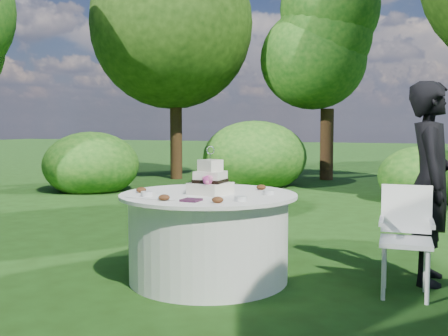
{
  "coord_description": "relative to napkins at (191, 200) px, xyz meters",
  "views": [
    {
      "loc": [
        1.94,
        -4.15,
        1.36
      ],
      "look_at": [
        0.15,
        0.0,
        1.0
      ],
      "focal_mm": 42.0,
      "sensor_mm": 36.0,
      "label": 1
    }
  ],
  "objects": [
    {
      "name": "napkins",
      "position": [
        0.0,
        0.0,
        0.0
      ],
      "size": [
        0.14,
        0.14,
        0.02
      ],
      "primitive_type": "cube",
      "color": "#441D38",
      "rests_on": "table"
    },
    {
      "name": "feather_plume",
      "position": [
        -0.37,
        -0.02,
        -0.0
      ],
      "size": [
        0.48,
        0.07,
        0.01
      ],
      "primitive_type": "ellipsoid",
      "color": "white",
      "rests_on": "table"
    },
    {
      "name": "chair",
      "position": [
        1.56,
        0.76,
        -0.26
      ],
      "size": [
        0.44,
        0.43,
        0.88
      ],
      "color": "white",
      "rests_on": "ground"
    },
    {
      "name": "cake",
      "position": [
        -0.04,
        0.46,
        0.1
      ],
      "size": [
        0.35,
        0.35,
        0.42
      ],
      "color": "white",
      "rests_on": "table"
    },
    {
      "name": "votives",
      "position": [
        -0.02,
        0.46,
        0.01
      ],
      "size": [
        1.02,
        0.93,
        0.04
      ],
      "color": "white",
      "rests_on": "table"
    },
    {
      "name": "ground",
      "position": [
        -0.08,
        0.49,
        -0.78
      ],
      "size": [
        80.0,
        80.0,
        0.0
      ],
      "primitive_type": "plane",
      "color": "#1B380F",
      "rests_on": "ground"
    },
    {
      "name": "guest",
      "position": [
        1.72,
        1.19,
        0.1
      ],
      "size": [
        0.46,
        0.66,
        1.75
      ],
      "primitive_type": "imported",
      "rotation": [
        0.0,
        0.0,
        1.64
      ],
      "color": "black",
      "rests_on": "ground"
    },
    {
      "name": "table",
      "position": [
        -0.08,
        0.49,
        -0.39
      ],
      "size": [
        1.56,
        1.56,
        0.77
      ],
      "color": "silver",
      "rests_on": "ground"
    },
    {
      "name": "petal_cups",
      "position": [
        -0.09,
        0.29,
        0.02
      ],
      "size": [
        1.01,
        1.06,
        0.05
      ],
      "color": "#562D16",
      "rests_on": "table"
    }
  ]
}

